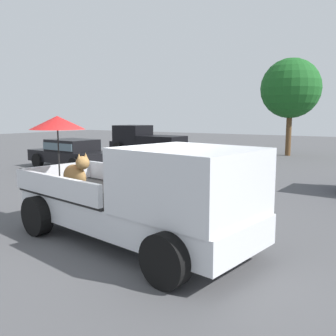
{
  "coord_description": "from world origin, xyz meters",
  "views": [
    {
      "loc": [
        4.22,
        -5.37,
        2.42
      ],
      "look_at": [
        -0.66,
        2.36,
        1.1
      ],
      "focal_mm": 39.15,
      "sensor_mm": 36.0,
      "label": 1
    }
  ],
  "objects": [
    {
      "name": "ground_plane",
      "position": [
        0.0,
        0.0,
        0.0
      ],
      "size": [
        80.0,
        80.0,
        0.0
      ],
      "primitive_type": "plane",
      "color": "#4C4C4F"
    },
    {
      "name": "pickup_truck_main",
      "position": [
        0.41,
        -0.08,
        0.97
      ],
      "size": [
        5.28,
        2.9,
        2.41
      ],
      "rotation": [
        0.0,
        0.0,
        -0.16
      ],
      "color": "black",
      "rests_on": "ground"
    },
    {
      "name": "pickup_truck_far",
      "position": [
        -9.11,
        13.11,
        0.87
      ],
      "size": [
        4.86,
        2.29,
        1.8
      ],
      "rotation": [
        0.0,
        0.0,
        3.11
      ],
      "color": "black",
      "rests_on": "ground"
    },
    {
      "name": "parked_sedan_near",
      "position": [
        -8.48,
        6.45,
        0.74
      ],
      "size": [
        4.44,
        2.27,
        1.33
      ],
      "rotation": [
        0.0,
        0.0,
        3.05
      ],
      "color": "black",
      "rests_on": "ground"
    },
    {
      "name": "tree_by_lot",
      "position": [
        -1.43,
        17.23,
        3.99
      ],
      "size": [
        3.52,
        3.52,
        5.77
      ],
      "color": "brown",
      "rests_on": "ground"
    }
  ]
}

